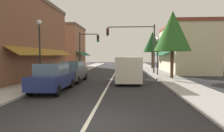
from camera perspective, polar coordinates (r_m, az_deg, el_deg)
name	(u,v)px	position (r m, az deg, el deg)	size (l,w,h in m)	color
ground_plane	(115,73)	(23.85, 0.92, -2.18)	(80.00, 80.00, 0.00)	#28282B
sidewalk_left	(73,72)	(24.74, -11.91, -1.91)	(2.60, 56.00, 0.12)	#A39E99
sidewalk_right	(159,73)	(24.19, 14.06, -2.06)	(2.60, 56.00, 0.12)	#A39E99
lane_center_stripe	(115,73)	(23.85, 0.92, -2.17)	(0.14, 52.00, 0.01)	silver
storefront_left_block	(19,38)	(20.59, -26.58, 7.76)	(5.97, 14.20, 7.99)	brown
storefront_right_block	(185,49)	(26.96, 21.40, 4.98)	(6.33, 10.20, 6.34)	beige
storefront_far_left	(69,47)	(35.26, -13.02, 5.69)	(5.70, 8.20, 7.62)	#8E5B42
parked_car_nearest_left	(53,78)	(12.17, -17.71, -3.38)	(1.81, 4.11, 1.77)	navy
parked_car_second_left	(73,72)	(16.27, -11.95, -1.67)	(1.81, 4.12, 1.77)	#4C5156
van_in_lane	(127,69)	(15.69, 4.71, -0.80)	(2.11, 5.23, 2.12)	beige
traffic_signal_mast_arm	(138,40)	(23.06, 7.84, 7.88)	(5.89, 0.50, 5.99)	#333333
traffic_signal_left_corner	(86,46)	(25.25, -7.89, 6.08)	(2.74, 0.50, 5.36)	#333333
street_lamp_left_near	(40,42)	(14.89, -21.28, 6.99)	(0.36, 0.36, 4.88)	black
street_lamp_right_mid	(158,49)	(21.18, 13.83, 4.96)	(0.36, 0.36, 4.27)	black
tree_right_near	(173,31)	(18.71, 18.05, 10.09)	(3.44, 3.44, 6.44)	#4C331E
tree_right_far	(152,42)	(32.26, 12.29, 7.18)	(3.11, 3.11, 6.25)	#4C331E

